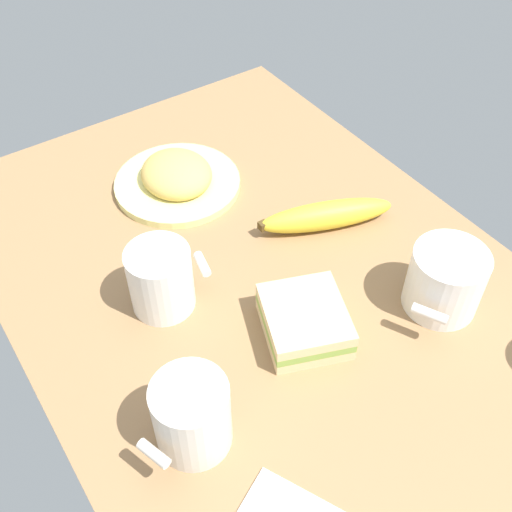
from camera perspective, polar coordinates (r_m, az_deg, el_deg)
The scene contains 7 objects.
tabletop at distance 86.14cm, azimuth 0.00°, elevation -1.84°, with size 90.00×64.00×2.00cm, color #936D47.
plate_of_food at distance 97.99cm, azimuth -7.50°, elevation 7.02°, with size 19.64×19.64×5.18cm.
coffee_mug_black at distance 67.23cm, azimuth -5.93°, elevation -14.31°, with size 8.27×10.63×9.38cm.
coffee_mug_milky at distance 79.09cm, azimuth -8.72°, elevation -2.04°, with size 8.22×10.55×9.18cm.
coffee_mug_spare at distance 81.76cm, azimuth 16.97°, elevation -2.11°, with size 9.90×12.10×8.87cm.
sandwich_main at distance 77.27cm, azimuth 4.47°, elevation -5.98°, with size 13.72×13.10×4.40cm.
banana at distance 90.86cm, azimuth 6.45°, elevation 3.72°, with size 11.06×20.13×4.17cm.
Camera 1 is at (-47.48, 32.41, 65.15)cm, focal length 43.62 mm.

